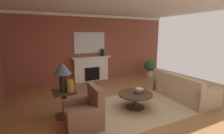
{
  "coord_description": "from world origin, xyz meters",
  "views": [
    {
      "loc": [
        -2.74,
        -3.98,
        2.14
      ],
      "look_at": [
        -0.12,
        1.17,
        1.0
      ],
      "focal_mm": 26.85,
      "sensor_mm": 36.0,
      "label": 1
    }
  ],
  "objects_px": {
    "side_table": "(64,102)",
    "vase_mantel_right": "(102,52)",
    "table_lamp": "(62,71)",
    "mantel_mirror": "(90,43)",
    "potted_plant": "(150,67)",
    "fireplace": "(91,69)",
    "sofa": "(182,90)",
    "vase_on_side_table": "(70,86)",
    "armchair_near_window": "(85,114)",
    "coffee_table": "(135,97)"
  },
  "relations": [
    {
      "from": "sofa",
      "to": "armchair_near_window",
      "type": "height_order",
      "value": "armchair_near_window"
    },
    {
      "from": "table_lamp",
      "to": "potted_plant",
      "type": "distance_m",
      "value": 5.43
    },
    {
      "from": "fireplace",
      "to": "sofa",
      "type": "relative_size",
      "value": 0.83
    },
    {
      "from": "mantel_mirror",
      "to": "potted_plant",
      "type": "height_order",
      "value": "mantel_mirror"
    },
    {
      "from": "table_lamp",
      "to": "vase_mantel_right",
      "type": "height_order",
      "value": "vase_mantel_right"
    },
    {
      "from": "fireplace",
      "to": "armchair_near_window",
      "type": "height_order",
      "value": "fireplace"
    },
    {
      "from": "mantel_mirror",
      "to": "side_table",
      "type": "relative_size",
      "value": 2.06
    },
    {
      "from": "coffee_table",
      "to": "table_lamp",
      "type": "distance_m",
      "value": 2.18
    },
    {
      "from": "table_lamp",
      "to": "potted_plant",
      "type": "bearing_deg",
      "value": 26.75
    },
    {
      "from": "fireplace",
      "to": "mantel_mirror",
      "type": "xyz_separation_m",
      "value": [
        0.0,
        0.12,
        1.21
      ]
    },
    {
      "from": "armchair_near_window",
      "to": "table_lamp",
      "type": "relative_size",
      "value": 1.27
    },
    {
      "from": "potted_plant",
      "to": "mantel_mirror",
      "type": "bearing_deg",
      "value": 167.84
    },
    {
      "from": "mantel_mirror",
      "to": "vase_mantel_right",
      "type": "xyz_separation_m",
      "value": [
        0.55,
        -0.17,
        -0.45
      ]
    },
    {
      "from": "fireplace",
      "to": "potted_plant",
      "type": "height_order",
      "value": "fireplace"
    },
    {
      "from": "fireplace",
      "to": "coffee_table",
      "type": "xyz_separation_m",
      "value": [
        0.13,
        -3.36,
        -0.2
      ]
    },
    {
      "from": "vase_mantel_right",
      "to": "table_lamp",
      "type": "bearing_deg",
      "value": -129.32
    },
    {
      "from": "side_table",
      "to": "mantel_mirror",
      "type": "bearing_deg",
      "value": 59.29
    },
    {
      "from": "table_lamp",
      "to": "vase_mantel_right",
      "type": "xyz_separation_m",
      "value": [
        2.37,
        2.89,
        0.07
      ]
    },
    {
      "from": "side_table",
      "to": "vase_mantel_right",
      "type": "distance_m",
      "value": 3.85
    },
    {
      "from": "potted_plant",
      "to": "sofa",
      "type": "bearing_deg",
      "value": -109.35
    },
    {
      "from": "armchair_near_window",
      "to": "side_table",
      "type": "relative_size",
      "value": 1.36
    },
    {
      "from": "armchair_near_window",
      "to": "side_table",
      "type": "distance_m",
      "value": 0.78
    },
    {
      "from": "fireplace",
      "to": "vase_mantel_right",
      "type": "distance_m",
      "value": 0.94
    },
    {
      "from": "mantel_mirror",
      "to": "coffee_table",
      "type": "xyz_separation_m",
      "value": [
        0.13,
        -3.48,
        -1.42
      ]
    },
    {
      "from": "sofa",
      "to": "coffee_table",
      "type": "bearing_deg",
      "value": 177.39
    },
    {
      "from": "table_lamp",
      "to": "side_table",
      "type": "bearing_deg",
      "value": -90.0
    },
    {
      "from": "mantel_mirror",
      "to": "armchair_near_window",
      "type": "relative_size",
      "value": 1.52
    },
    {
      "from": "mantel_mirror",
      "to": "coffee_table",
      "type": "height_order",
      "value": "mantel_mirror"
    },
    {
      "from": "table_lamp",
      "to": "mantel_mirror",
      "type": "bearing_deg",
      "value": 59.29
    },
    {
      "from": "vase_mantel_right",
      "to": "coffee_table",
      "type": "bearing_deg",
      "value": -97.27
    },
    {
      "from": "coffee_table",
      "to": "potted_plant",
      "type": "bearing_deg",
      "value": 44.81
    },
    {
      "from": "side_table",
      "to": "vase_on_side_table",
      "type": "relative_size",
      "value": 2.3
    },
    {
      "from": "side_table",
      "to": "vase_mantel_right",
      "type": "height_order",
      "value": "vase_mantel_right"
    },
    {
      "from": "fireplace",
      "to": "table_lamp",
      "type": "distance_m",
      "value": 3.53
    },
    {
      "from": "side_table",
      "to": "armchair_near_window",
      "type": "bearing_deg",
      "value": -65.93
    },
    {
      "from": "vase_mantel_right",
      "to": "sofa",
      "type": "bearing_deg",
      "value": -67.47
    },
    {
      "from": "fireplace",
      "to": "coffee_table",
      "type": "bearing_deg",
      "value": -87.83
    },
    {
      "from": "armchair_near_window",
      "to": "vase_on_side_table",
      "type": "xyz_separation_m",
      "value": [
        -0.17,
        0.59,
        0.55
      ]
    },
    {
      "from": "fireplace",
      "to": "vase_on_side_table",
      "type": "bearing_deg",
      "value": -118.6
    },
    {
      "from": "armchair_near_window",
      "to": "fireplace",
      "type": "bearing_deg",
      "value": 67.64
    },
    {
      "from": "armchair_near_window",
      "to": "vase_on_side_table",
      "type": "bearing_deg",
      "value": 105.82
    },
    {
      "from": "fireplace",
      "to": "table_lamp",
      "type": "xyz_separation_m",
      "value": [
        -1.82,
        -2.94,
        0.69
      ]
    },
    {
      "from": "vase_mantel_right",
      "to": "side_table",
      "type": "bearing_deg",
      "value": -129.32
    },
    {
      "from": "mantel_mirror",
      "to": "vase_on_side_table",
      "type": "xyz_separation_m",
      "value": [
        -1.67,
        -3.18,
        -0.9
      ]
    },
    {
      "from": "table_lamp",
      "to": "fireplace",
      "type": "bearing_deg",
      "value": 58.26
    },
    {
      "from": "side_table",
      "to": "vase_on_side_table",
      "type": "distance_m",
      "value": 0.49
    },
    {
      "from": "coffee_table",
      "to": "vase_on_side_table",
      "type": "bearing_deg",
      "value": 170.65
    },
    {
      "from": "fireplace",
      "to": "armchair_near_window",
      "type": "distance_m",
      "value": 3.96
    },
    {
      "from": "armchair_near_window",
      "to": "potted_plant",
      "type": "xyz_separation_m",
      "value": [
        4.49,
        3.13,
        0.19
      ]
    },
    {
      "from": "armchair_near_window",
      "to": "side_table",
      "type": "height_order",
      "value": "armchair_near_window"
    }
  ]
}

